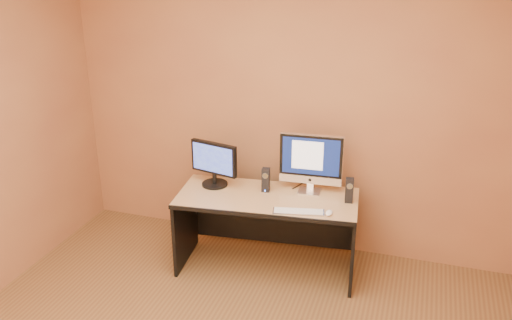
{
  "coord_description": "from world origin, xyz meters",
  "views": [
    {
      "loc": [
        1.04,
        -2.3,
        2.56
      ],
      "look_at": [
        -0.14,
        1.38,
        1.02
      ],
      "focal_mm": 38.0,
      "sensor_mm": 36.0,
      "label": 1
    }
  ],
  "objects": [
    {
      "name": "speaker_right",
      "position": [
        0.56,
        1.59,
        0.77
      ],
      "size": [
        0.07,
        0.07,
        0.2
      ],
      "primitive_type": null,
      "rotation": [
        0.0,
        0.0,
        0.17
      ],
      "color": "black",
      "rests_on": "desk"
    },
    {
      "name": "imac",
      "position": [
        0.23,
        1.67,
        0.92
      ],
      "size": [
        0.53,
        0.23,
        0.5
      ],
      "primitive_type": null,
      "rotation": [
        0.0,
        0.0,
        0.07
      ],
      "color": "silver",
      "rests_on": "desk"
    },
    {
      "name": "keyboard",
      "position": [
        0.23,
        1.28,
        0.68
      ],
      "size": [
        0.4,
        0.18,
        0.02
      ],
      "primitive_type": "cube",
      "rotation": [
        0.0,
        0.0,
        0.21
      ],
      "color": "#B2B2B6",
      "rests_on": "desk"
    },
    {
      "name": "second_monitor",
      "position": [
        -0.56,
        1.56,
        0.86
      ],
      "size": [
        0.47,
        0.3,
        0.38
      ],
      "primitive_type": null,
      "rotation": [
        0.0,
        0.0,
        -0.22
      ],
      "color": "black",
      "rests_on": "desk"
    },
    {
      "name": "speaker_left",
      "position": [
        -0.12,
        1.58,
        0.77
      ],
      "size": [
        0.07,
        0.07,
        0.2
      ],
      "primitive_type": null,
      "rotation": [
        0.0,
        0.0,
        0.11
      ],
      "color": "black",
      "rests_on": "desk"
    },
    {
      "name": "cable_b",
      "position": [
        0.11,
        1.75,
        0.67
      ],
      "size": [
        0.06,
        0.16,
        0.01
      ],
      "primitive_type": "cylinder",
      "rotation": [
        1.57,
        0.0,
        -0.36
      ],
      "color": "black",
      "rests_on": "desk"
    },
    {
      "name": "walls",
      "position": [
        0.0,
        0.0,
        1.3
      ],
      "size": [
        4.0,
        4.0,
        2.6
      ],
      "primitive_type": null,
      "color": "#9D683F",
      "rests_on": "ground"
    },
    {
      "name": "cable_a",
      "position": [
        0.25,
        1.75,
        0.67
      ],
      "size": [
        0.1,
        0.18,
        0.01
      ],
      "primitive_type": "cylinder",
      "rotation": [
        1.57,
        0.0,
        0.49
      ],
      "color": "black",
      "rests_on": "desk"
    },
    {
      "name": "mouse",
      "position": [
        0.46,
        1.32,
        0.69
      ],
      "size": [
        0.06,
        0.09,
        0.03
      ],
      "primitive_type": "ellipsoid",
      "rotation": [
        0.0,
        0.0,
        -0.05
      ],
      "color": "white",
      "rests_on": "desk"
    },
    {
      "name": "desk",
      "position": [
        -0.08,
        1.48,
        0.33
      ],
      "size": [
        1.51,
        0.79,
        0.67
      ],
      "primitive_type": null,
      "rotation": [
        0.0,
        0.0,
        0.11
      ],
      "color": "tan",
      "rests_on": "ground"
    }
  ]
}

